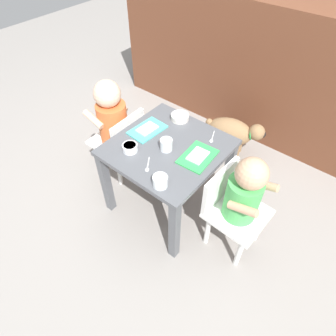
{
  "coord_description": "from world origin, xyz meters",
  "views": [
    {
      "loc": [
        0.72,
        -0.88,
        1.49
      ],
      "look_at": [
        0.0,
        0.0,
        0.31
      ],
      "focal_mm": 31.17,
      "sensor_mm": 36.0,
      "label": 1
    }
  ],
  "objects_px": {
    "dining_table": "(168,158)",
    "food_tray_left": "(147,129)",
    "food_tray_right": "(198,156)",
    "water_cup_left": "(160,182)",
    "seated_child_left": "(113,120)",
    "spoon_by_left_tray": "(148,166)",
    "veggie_bowl_far": "(130,147)",
    "cereal_bowl_right_side": "(180,117)",
    "spoon_by_right_tray": "(212,138)",
    "seated_child_right": "(241,195)",
    "water_cup_right": "(166,145)",
    "dog": "(232,132)"
  },
  "relations": [
    {
      "from": "dining_table",
      "to": "food_tray_right",
      "type": "distance_m",
      "value": 0.19
    },
    {
      "from": "water_cup_right",
      "to": "cereal_bowl_right_side",
      "type": "xyz_separation_m",
      "value": [
        -0.1,
        0.25,
        -0.01
      ]
    },
    {
      "from": "dining_table",
      "to": "water_cup_left",
      "type": "xyz_separation_m",
      "value": [
        0.14,
        -0.23,
        0.11
      ]
    },
    {
      "from": "food_tray_right",
      "to": "water_cup_right",
      "type": "distance_m",
      "value": 0.17
    },
    {
      "from": "food_tray_right",
      "to": "veggie_bowl_far",
      "type": "relative_size",
      "value": 2.67
    },
    {
      "from": "spoon_by_right_tray",
      "to": "seated_child_right",
      "type": "bearing_deg",
      "value": -31.74
    },
    {
      "from": "dining_table",
      "to": "spoon_by_left_tray",
      "type": "height_order",
      "value": "spoon_by_left_tray"
    },
    {
      "from": "dining_table",
      "to": "dog",
      "type": "height_order",
      "value": "dining_table"
    },
    {
      "from": "dining_table",
      "to": "water_cup_left",
      "type": "bearing_deg",
      "value": -58.2
    },
    {
      "from": "food_tray_left",
      "to": "spoon_by_right_tray",
      "type": "height_order",
      "value": "food_tray_left"
    },
    {
      "from": "water_cup_right",
      "to": "spoon_by_left_tray",
      "type": "distance_m",
      "value": 0.16
    },
    {
      "from": "seated_child_right",
      "to": "spoon_by_right_tray",
      "type": "distance_m",
      "value": 0.36
    },
    {
      "from": "seated_child_left",
      "to": "food_tray_right",
      "type": "bearing_deg",
      "value": 0.78
    },
    {
      "from": "cereal_bowl_right_side",
      "to": "seated_child_right",
      "type": "bearing_deg",
      "value": -21.33
    },
    {
      "from": "water_cup_right",
      "to": "veggie_bowl_far",
      "type": "xyz_separation_m",
      "value": [
        -0.14,
        -0.12,
        -0.01
      ]
    },
    {
      "from": "water_cup_right",
      "to": "spoon_by_right_tray",
      "type": "xyz_separation_m",
      "value": [
        0.14,
        0.22,
        -0.03
      ]
    },
    {
      "from": "food_tray_right",
      "to": "seated_child_right",
      "type": "bearing_deg",
      "value": -3.18
    },
    {
      "from": "cereal_bowl_right_side",
      "to": "dining_table",
      "type": "bearing_deg",
      "value": -67.38
    },
    {
      "from": "seated_child_right",
      "to": "dog",
      "type": "distance_m",
      "value": 0.76
    },
    {
      "from": "veggie_bowl_far",
      "to": "spoon_by_left_tray",
      "type": "bearing_deg",
      "value": -11.24
    },
    {
      "from": "food_tray_right",
      "to": "spoon_by_left_tray",
      "type": "distance_m",
      "value": 0.26
    },
    {
      "from": "spoon_by_right_tray",
      "to": "dining_table",
      "type": "bearing_deg",
      "value": -126.83
    },
    {
      "from": "dining_table",
      "to": "cereal_bowl_right_side",
      "type": "xyz_separation_m",
      "value": [
        -0.09,
        0.22,
        0.1
      ]
    },
    {
      "from": "spoon_by_right_tray",
      "to": "food_tray_left",
      "type": "bearing_deg",
      "value": -152.1
    },
    {
      "from": "dog",
      "to": "water_cup_left",
      "type": "height_order",
      "value": "water_cup_left"
    },
    {
      "from": "seated_child_right",
      "to": "water_cup_right",
      "type": "height_order",
      "value": "seated_child_right"
    },
    {
      "from": "water_cup_left",
      "to": "water_cup_right",
      "type": "relative_size",
      "value": 1.1
    },
    {
      "from": "water_cup_left",
      "to": "veggie_bowl_far",
      "type": "bearing_deg",
      "value": 163.13
    },
    {
      "from": "food_tray_right",
      "to": "water_cup_left",
      "type": "relative_size",
      "value": 3.0
    },
    {
      "from": "water_cup_right",
      "to": "cereal_bowl_right_side",
      "type": "distance_m",
      "value": 0.27
    },
    {
      "from": "dining_table",
      "to": "food_tray_left",
      "type": "height_order",
      "value": "food_tray_left"
    },
    {
      "from": "dog",
      "to": "food_tray_left",
      "type": "bearing_deg",
      "value": -110.53
    },
    {
      "from": "cereal_bowl_right_side",
      "to": "spoon_by_right_tray",
      "type": "xyz_separation_m",
      "value": [
        0.24,
        -0.03,
        -0.01
      ]
    },
    {
      "from": "dining_table",
      "to": "spoon_by_left_tray",
      "type": "xyz_separation_m",
      "value": [
        0.02,
        -0.18,
        0.09
      ]
    },
    {
      "from": "seated_child_right",
      "to": "seated_child_left",
      "type": "bearing_deg",
      "value": 179.57
    },
    {
      "from": "food_tray_right",
      "to": "water_cup_left",
      "type": "distance_m",
      "value": 0.26
    },
    {
      "from": "veggie_bowl_far",
      "to": "spoon_by_right_tray",
      "type": "relative_size",
      "value": 0.81
    },
    {
      "from": "water_cup_right",
      "to": "dining_table",
      "type": "bearing_deg",
      "value": 110.75
    },
    {
      "from": "dining_table",
      "to": "cereal_bowl_right_side",
      "type": "height_order",
      "value": "cereal_bowl_right_side"
    },
    {
      "from": "dog",
      "to": "spoon_by_left_tray",
      "type": "bearing_deg",
      "value": -92.84
    },
    {
      "from": "spoon_by_left_tray",
      "to": "food_tray_left",
      "type": "bearing_deg",
      "value": 132.33
    },
    {
      "from": "dog",
      "to": "veggie_bowl_far",
      "type": "xyz_separation_m",
      "value": [
        -0.19,
        -0.79,
        0.3
      ]
    },
    {
      "from": "water_cup_left",
      "to": "spoon_by_right_tray",
      "type": "distance_m",
      "value": 0.43
    },
    {
      "from": "water_cup_right",
      "to": "cereal_bowl_right_side",
      "type": "relative_size",
      "value": 0.62
    },
    {
      "from": "seated_child_left",
      "to": "water_cup_left",
      "type": "bearing_deg",
      "value": -23.22
    },
    {
      "from": "food_tray_left",
      "to": "spoon_by_left_tray",
      "type": "height_order",
      "value": "food_tray_left"
    },
    {
      "from": "seated_child_left",
      "to": "water_cup_right",
      "type": "relative_size",
      "value": 10.63
    },
    {
      "from": "food_tray_right",
      "to": "seated_child_left",
      "type": "bearing_deg",
      "value": -179.22
    },
    {
      "from": "seated_child_left",
      "to": "spoon_by_left_tray",
      "type": "distance_m",
      "value": 0.51
    },
    {
      "from": "food_tray_left",
      "to": "cereal_bowl_right_side",
      "type": "distance_m",
      "value": 0.21
    }
  ]
}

